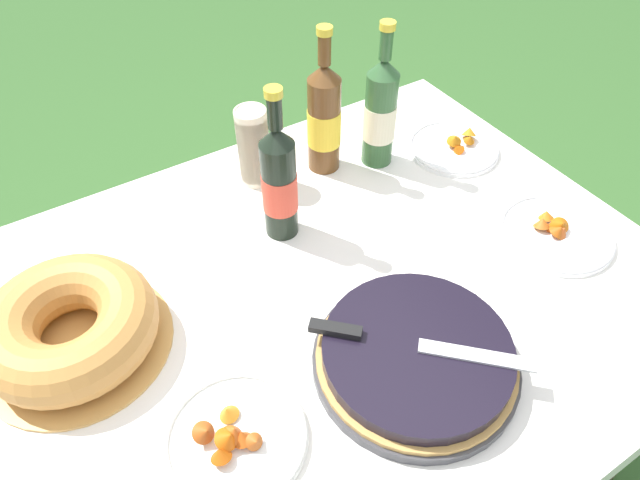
% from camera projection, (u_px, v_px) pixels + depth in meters
% --- Properties ---
extents(ground_plane, '(16.00, 16.00, 0.00)m').
position_uv_depth(ground_plane, '(301.00, 461.00, 1.56)').
color(ground_plane, '#335B28').
extents(garden_table, '(1.48, 1.03, 0.68)m').
position_uv_depth(garden_table, '(294.00, 328.00, 1.12)').
color(garden_table, brown).
rests_on(garden_table, ground_plane).
extents(tablecloth, '(1.49, 1.04, 0.10)m').
position_uv_depth(tablecloth, '(293.00, 312.00, 1.08)').
color(tablecloth, white).
rests_on(tablecloth, garden_table).
extents(berry_tart, '(0.35, 0.35, 0.06)m').
position_uv_depth(berry_tart, '(416.00, 356.00, 0.96)').
color(berry_tart, '#38383D').
rests_on(berry_tart, tablecloth).
extents(serving_knife, '(0.29, 0.28, 0.01)m').
position_uv_depth(serving_knife, '(401.00, 341.00, 0.94)').
color(serving_knife, silver).
rests_on(serving_knife, berry_tart).
extents(bundt_cake, '(0.33, 0.33, 0.11)m').
position_uv_depth(bundt_cake, '(70.00, 327.00, 0.98)').
color(bundt_cake, tan).
rests_on(bundt_cake, tablecloth).
extents(cup_stack, '(0.07, 0.07, 0.19)m').
position_uv_depth(cup_stack, '(254.00, 147.00, 1.27)').
color(cup_stack, beige).
rests_on(cup_stack, tablecloth).
extents(cider_bottle_green, '(0.08, 0.08, 0.35)m').
position_uv_depth(cider_bottle_green, '(380.00, 113.00, 1.30)').
color(cider_bottle_green, '#2D562D').
rests_on(cider_bottle_green, tablecloth).
extents(cider_bottle_amber, '(0.08, 0.08, 0.35)m').
position_uv_depth(cider_bottle_amber, '(324.00, 118.00, 1.28)').
color(cider_bottle_amber, brown).
rests_on(cider_bottle_amber, tablecloth).
extents(juice_bottle_red, '(0.07, 0.07, 0.34)m').
position_uv_depth(juice_bottle_red, '(279.00, 182.00, 1.13)').
color(juice_bottle_red, black).
rests_on(juice_bottle_red, tablecloth).
extents(snack_plate_near, '(0.23, 0.23, 0.06)m').
position_uv_depth(snack_plate_near, '(235.00, 437.00, 0.88)').
color(snack_plate_near, white).
rests_on(snack_plate_near, tablecloth).
extents(snack_plate_left, '(0.24, 0.24, 0.06)m').
position_uv_depth(snack_plate_left, '(556.00, 232.00, 1.20)').
color(snack_plate_left, white).
rests_on(snack_plate_left, tablecloth).
extents(snack_plate_far, '(0.22, 0.22, 0.05)m').
position_uv_depth(snack_plate_far, '(454.00, 146.00, 1.41)').
color(snack_plate_far, white).
rests_on(snack_plate_far, tablecloth).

